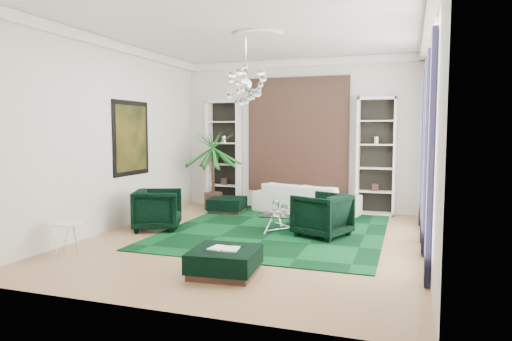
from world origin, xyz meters
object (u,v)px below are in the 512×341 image
(ottoman_front, at_px, (225,262))
(ottoman_side, at_px, (227,205))
(side_table, at_px, (66,239))
(coffee_table, at_px, (291,222))
(sofa, at_px, (306,199))
(palm, at_px, (213,159))
(armchair_right, at_px, (322,215))
(armchair_left, at_px, (158,210))

(ottoman_front, bearing_deg, ottoman_side, 111.80)
(side_table, bearing_deg, ottoman_side, 76.83)
(coffee_table, distance_m, ottoman_side, 2.54)
(sofa, height_order, palm, palm)
(coffee_table, bearing_deg, armchair_right, -22.53)
(coffee_table, xyz_separation_m, side_table, (-3.05, -2.85, 0.07))
(coffee_table, distance_m, palm, 3.36)
(armchair_left, distance_m, ottoman_side, 2.35)
(coffee_table, xyz_separation_m, ottoman_side, (-2.02, 1.54, -0.00))
(sofa, height_order, armchair_left, armchair_left)
(side_table, height_order, palm, palm)
(sofa, distance_m, ottoman_side, 1.93)
(sofa, bearing_deg, armchair_left, 63.19)
(ottoman_side, relative_size, side_table, 1.52)
(armchair_left, xyz_separation_m, armchair_right, (3.28, 0.44, 0.00))
(coffee_table, relative_size, ottoman_front, 1.21)
(armchair_left, xyz_separation_m, ottoman_front, (2.40, -2.25, -0.23))
(sofa, bearing_deg, palm, 17.73)
(sofa, xyz_separation_m, palm, (-2.39, -0.10, 0.92))
(sofa, bearing_deg, ottoman_front, 104.72)
(armchair_right, distance_m, coffee_table, 0.76)
(ottoman_side, height_order, ottoman_front, ottoman_side)
(side_table, distance_m, palm, 4.88)
(armchair_right, relative_size, ottoman_side, 1.11)
(armchair_left, xyz_separation_m, side_table, (-0.43, -2.13, -0.15))
(side_table, bearing_deg, ottoman_front, -2.51)
(armchair_left, relative_size, palm, 0.35)
(armchair_left, relative_size, armchair_right, 0.99)
(coffee_table, xyz_separation_m, ottoman_front, (-0.21, -2.97, -0.01))
(sofa, distance_m, palm, 2.57)
(sofa, xyz_separation_m, armchair_right, (0.82, -2.27, 0.05))
(armchair_left, distance_m, ottoman_front, 3.30)
(coffee_table, height_order, palm, palm)
(ottoman_side, bearing_deg, side_table, -103.17)
(armchair_right, bearing_deg, palm, -100.94)
(sofa, xyz_separation_m, side_table, (-2.89, -4.84, -0.11))
(side_table, bearing_deg, armchair_left, 78.51)
(armchair_left, bearing_deg, ottoman_side, -36.13)
(ottoman_side, bearing_deg, coffee_table, -37.41)
(armchair_left, distance_m, side_table, 2.18)
(armchair_left, distance_m, coffee_table, 2.72)
(sofa, relative_size, armchair_right, 2.74)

